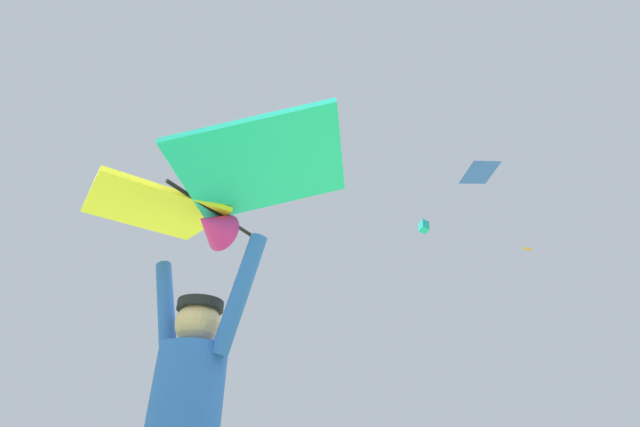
# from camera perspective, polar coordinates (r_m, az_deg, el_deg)

# --- Properties ---
(held_stunt_kite) EXTENTS (1.96, 1.13, 0.42)m
(held_stunt_kite) POSITION_cam_1_polar(r_m,az_deg,el_deg) (2.67, -14.70, 1.95)
(held_stunt_kite) COLOR black
(distant_kite_teal_low_left) EXTENTS (1.00, 1.35, 1.43)m
(distant_kite_teal_low_left) POSITION_cam_1_polar(r_m,az_deg,el_deg) (41.68, 13.39, -1.66)
(distant_kite_teal_low_left) COLOR #19B2AD
(distant_kite_orange_mid_left) EXTENTS (0.81, 0.86, 0.38)m
(distant_kite_orange_mid_left) POSITION_cam_1_polar(r_m,az_deg,el_deg) (38.16, 25.45, -4.14)
(distant_kite_orange_mid_left) COLOR orange
(distant_kite_magenta_high_right) EXTENTS (1.02, 1.09, 0.57)m
(distant_kite_magenta_high_right) POSITION_cam_1_polar(r_m,az_deg,el_deg) (29.43, -7.91, 11.48)
(distant_kite_magenta_high_right) COLOR #DB2393
(distant_kite_blue_low_right) EXTENTS (0.96, 0.96, 0.28)m
(distant_kite_blue_low_right) POSITION_cam_1_polar(r_m,az_deg,el_deg) (12.37, 19.98, 5.15)
(distant_kite_blue_low_right) COLOR blue
(marker_flag) EXTENTS (0.30, 0.24, 1.89)m
(marker_flag) POSITION_cam_1_polar(r_m,az_deg,el_deg) (8.09, -19.36, -23.65)
(marker_flag) COLOR silver
(marker_flag) RESTS_ON ground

